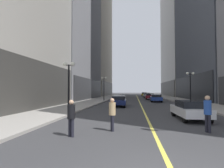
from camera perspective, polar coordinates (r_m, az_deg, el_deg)
name	(u,v)px	position (r m, az deg, el deg)	size (l,w,h in m)	color
ground_plane	(138,99)	(38.94, 8.52, -4.98)	(200.00, 200.00, 0.00)	#38383A
sidewalk_left	(101,99)	(39.61, -3.54, -4.84)	(4.50, 78.00, 0.15)	#9E9991
sidewalk_right	(178,99)	(40.00, 20.46, -4.69)	(4.50, 78.00, 0.15)	#9E9991
lane_centre_stripe	(138,99)	(38.94, 8.52, -4.98)	(0.16, 70.00, 0.01)	#E5D64C
building_left_mid	(58,19)	(45.28, -17.17, 19.42)	(16.08, 24.00, 37.14)	gray
car_white	(190,109)	(13.48, 23.83, -7.48)	(1.81, 4.10, 1.32)	silver
car_navy	(119,101)	(22.33, 2.20, -5.40)	(1.93, 4.43, 1.32)	#141E4C
car_blue	(156,98)	(31.86, 13.99, -4.32)	(1.97, 4.77, 1.32)	navy
car_maroon	(150,96)	(40.41, 12.09, -3.83)	(1.96, 4.35, 1.32)	maroon
car_silver	(147,95)	(50.39, 11.23, -3.46)	(1.78, 4.18, 1.32)	#B7B7BC
car_yellow	(144,94)	(59.99, 10.41, -3.23)	(1.89, 4.03, 1.32)	yellow
pedestrian_in_blue_hoodie	(208,111)	(9.77, 28.55, -7.62)	(0.46, 0.46, 1.78)	black
pedestrian_in_black_coat	(71,115)	(8.08, -13.04, -9.83)	(0.46, 0.46, 1.61)	black
pedestrian_in_tan_trench	(112,112)	(8.94, 0.08, -9.02)	(0.43, 0.43, 1.64)	black
street_lamp_left_near	(69,76)	(15.30, -13.82, 2.61)	(1.06, 0.36, 4.43)	black
street_lamp_left_far	(104,84)	(32.31, -2.62, 0.16)	(1.06, 0.36, 4.43)	black
street_lamp_right_mid	(190,81)	(25.27, 24.00, 0.93)	(1.06, 0.36, 4.43)	black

